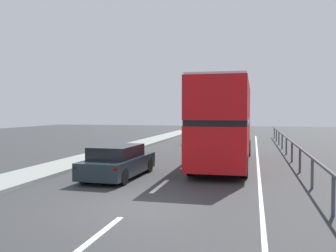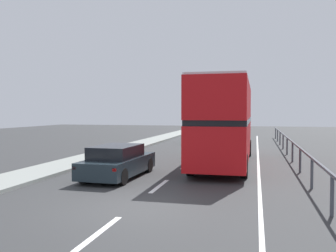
{
  "view_description": "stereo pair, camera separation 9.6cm",
  "coord_description": "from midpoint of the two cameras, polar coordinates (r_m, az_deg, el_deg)",
  "views": [
    {
      "loc": [
        3.32,
        -9.86,
        2.72
      ],
      "look_at": [
        -0.58,
        6.67,
        2.05
      ],
      "focal_mm": 38.91,
      "sensor_mm": 36.0,
      "label": 1
    },
    {
      "loc": [
        3.41,
        -9.84,
        2.72
      ],
      "look_at": [
        -0.58,
        6.67,
        2.05
      ],
      "focal_mm": 38.91,
      "sensor_mm": 36.0,
      "label": 2
    }
  ],
  "objects": [
    {
      "name": "ground_plane",
      "position": [
        10.77,
        -5.53,
        -12.67
      ],
      "size": [
        73.47,
        120.0,
        0.1
      ],
      "primitive_type": "cube",
      "color": "#303132"
    },
    {
      "name": "hatchback_car_near",
      "position": [
        15.26,
        -7.98,
        -5.57
      ],
      "size": [
        1.95,
        4.48,
        1.34
      ],
      "rotation": [
        0.0,
        0.0,
        -0.03
      ],
      "color": "#1C272E",
      "rests_on": "ground"
    },
    {
      "name": "double_decker_bus_red",
      "position": [
        18.98,
        8.74,
        0.86
      ],
      "size": [
        2.56,
        10.61,
        4.24
      ],
      "rotation": [
        0.0,
        0.0,
        -0.0
      ],
      "color": "red",
      "rests_on": "ground"
    },
    {
      "name": "sedan_car_ahead",
      "position": [
        31.32,
        4.68,
        -1.53
      ],
      "size": [
        2.01,
        4.33,
        1.37
      ],
      "rotation": [
        0.0,
        0.0,
        0.04
      ],
      "color": "black",
      "rests_on": "ground"
    },
    {
      "name": "bridge_side_railing",
      "position": [
        19.04,
        19.24,
        -3.34
      ],
      "size": [
        0.1,
        42.0,
        1.12
      ],
      "color": "#474951",
      "rests_on": "ground"
    },
    {
      "name": "lane_paint_markings",
      "position": [
        18.76,
        9.59,
        -6.11
      ],
      "size": [
        3.7,
        46.0,
        0.01
      ],
      "color": "silver",
      "rests_on": "ground"
    }
  ]
}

